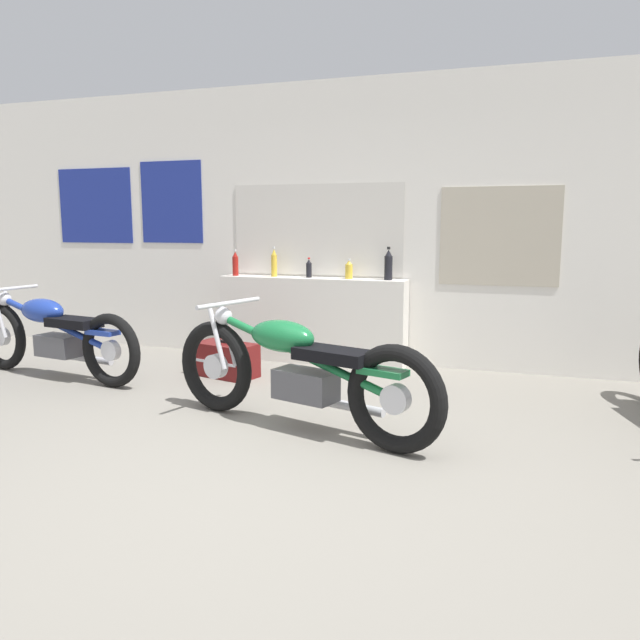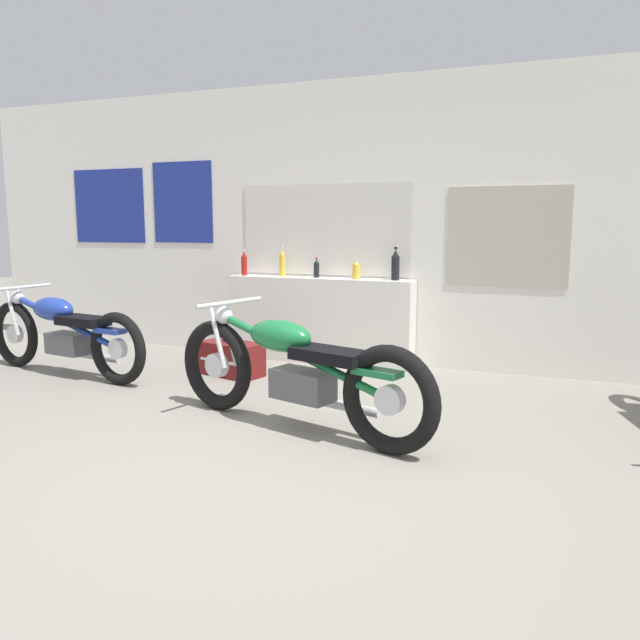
{
  "view_description": "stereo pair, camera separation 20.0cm",
  "coord_description": "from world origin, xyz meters",
  "px_view_note": "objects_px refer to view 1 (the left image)",
  "views": [
    {
      "loc": [
        1.39,
        -2.95,
        1.41
      ],
      "look_at": [
        -0.07,
        1.34,
        0.7
      ],
      "focal_mm": 35.0,
      "sensor_mm": 36.0,
      "label": 1
    },
    {
      "loc": [
        1.58,
        -2.88,
        1.41
      ],
      "look_at": [
        -0.07,
        1.34,
        0.7
      ],
      "focal_mm": 35.0,
      "sensor_mm": 36.0,
      "label": 2
    }
  ],
  "objects_px": {
    "bottle_center": "(309,269)",
    "hard_case_darkred": "(226,360)",
    "bottle_right_center": "(349,270)",
    "bottle_left_center": "(274,263)",
    "motorcycle_green": "(297,371)",
    "bottle_leftmost": "(235,264)",
    "motorcycle_blue": "(53,335)",
    "bottle_rightmost": "(388,265)"
  },
  "relations": [
    {
      "from": "hard_case_darkred",
      "to": "bottle_left_center",
      "type": "bearing_deg",
      "value": 81.02
    },
    {
      "from": "motorcycle_blue",
      "to": "hard_case_darkred",
      "type": "distance_m",
      "value": 1.58
    },
    {
      "from": "bottle_center",
      "to": "hard_case_darkred",
      "type": "xyz_separation_m",
      "value": [
        -0.51,
        -0.86,
        -0.8
      ]
    },
    {
      "from": "bottle_leftmost",
      "to": "motorcycle_blue",
      "type": "bearing_deg",
      "value": -130.49
    },
    {
      "from": "bottle_center",
      "to": "motorcycle_blue",
      "type": "distance_m",
      "value": 2.49
    },
    {
      "from": "bottle_center",
      "to": "bottle_rightmost",
      "type": "height_order",
      "value": "bottle_rightmost"
    },
    {
      "from": "motorcycle_green",
      "to": "bottle_center",
      "type": "bearing_deg",
      "value": 107.7
    },
    {
      "from": "motorcycle_green",
      "to": "motorcycle_blue",
      "type": "bearing_deg",
      "value": 166.32
    },
    {
      "from": "bottle_left_center",
      "to": "hard_case_darkred",
      "type": "relative_size",
      "value": 0.48
    },
    {
      "from": "bottle_left_center",
      "to": "bottle_rightmost",
      "type": "height_order",
      "value": "bottle_rightmost"
    },
    {
      "from": "bottle_center",
      "to": "motorcycle_blue",
      "type": "bearing_deg",
      "value": -144.37
    },
    {
      "from": "bottle_left_center",
      "to": "bottle_right_center",
      "type": "height_order",
      "value": "bottle_left_center"
    },
    {
      "from": "bottle_leftmost",
      "to": "hard_case_darkred",
      "type": "height_order",
      "value": "bottle_leftmost"
    },
    {
      "from": "bottle_center",
      "to": "motorcycle_green",
      "type": "xyz_separation_m",
      "value": [
        0.66,
        -2.05,
        -0.54
      ]
    },
    {
      "from": "bottle_rightmost",
      "to": "motorcycle_blue",
      "type": "xyz_separation_m",
      "value": [
        -2.79,
        -1.4,
        -0.61
      ]
    },
    {
      "from": "bottle_right_center",
      "to": "bottle_rightmost",
      "type": "distance_m",
      "value": 0.4
    },
    {
      "from": "bottle_rightmost",
      "to": "motorcycle_blue",
      "type": "height_order",
      "value": "bottle_rightmost"
    },
    {
      "from": "bottle_left_center",
      "to": "bottle_rightmost",
      "type": "relative_size",
      "value": 0.96
    },
    {
      "from": "bottle_left_center",
      "to": "bottle_center",
      "type": "bearing_deg",
      "value": 1.04
    },
    {
      "from": "bottle_left_center",
      "to": "bottle_right_center",
      "type": "xyz_separation_m",
      "value": [
        0.8,
        -0.0,
        -0.05
      ]
    },
    {
      "from": "bottle_rightmost",
      "to": "bottle_center",
      "type": "bearing_deg",
      "value": 179.27
    },
    {
      "from": "bottle_right_center",
      "to": "hard_case_darkred",
      "type": "relative_size",
      "value": 0.31
    },
    {
      "from": "motorcycle_blue",
      "to": "bottle_leftmost",
      "type": "bearing_deg",
      "value": 49.51
    },
    {
      "from": "bottle_rightmost",
      "to": "hard_case_darkred",
      "type": "relative_size",
      "value": 0.49
    },
    {
      "from": "hard_case_darkred",
      "to": "bottle_rightmost",
      "type": "bearing_deg",
      "value": 32.41
    },
    {
      "from": "motorcycle_blue",
      "to": "motorcycle_green",
      "type": "distance_m",
      "value": 2.7
    },
    {
      "from": "bottle_left_center",
      "to": "bottle_leftmost",
      "type": "bearing_deg",
      "value": -175.35
    },
    {
      "from": "bottle_leftmost",
      "to": "bottle_right_center",
      "type": "height_order",
      "value": "bottle_leftmost"
    },
    {
      "from": "bottle_rightmost",
      "to": "motorcycle_green",
      "type": "bearing_deg",
      "value": -94.6
    },
    {
      "from": "bottle_right_center",
      "to": "hard_case_darkred",
      "type": "distance_m",
      "value": 1.49
    },
    {
      "from": "bottle_leftmost",
      "to": "bottle_rightmost",
      "type": "bearing_deg",
      "value": 1.09
    },
    {
      "from": "bottle_leftmost",
      "to": "bottle_right_center",
      "type": "bearing_deg",
      "value": 1.41
    },
    {
      "from": "motorcycle_blue",
      "to": "bottle_right_center",
      "type": "bearing_deg",
      "value": 30.34
    },
    {
      "from": "bottle_center",
      "to": "motorcycle_blue",
      "type": "xyz_separation_m",
      "value": [
        -1.97,
        -1.41,
        -0.55
      ]
    },
    {
      "from": "bottle_left_center",
      "to": "bottle_center",
      "type": "distance_m",
      "value": 0.38
    },
    {
      "from": "bottle_left_center",
      "to": "hard_case_darkred",
      "type": "xyz_separation_m",
      "value": [
        -0.13,
        -0.85,
        -0.84
      ]
    },
    {
      "from": "hard_case_darkred",
      "to": "motorcycle_green",
      "type": "bearing_deg",
      "value": -45.75
    },
    {
      "from": "hard_case_darkred",
      "to": "bottle_leftmost",
      "type": "bearing_deg",
      "value": 109.58
    },
    {
      "from": "motorcycle_green",
      "to": "bottle_leftmost",
      "type": "bearing_deg",
      "value": 125.9
    },
    {
      "from": "bottle_center",
      "to": "bottle_left_center",
      "type": "bearing_deg",
      "value": -178.96
    },
    {
      "from": "hard_case_darkred",
      "to": "bottle_right_center",
      "type": "bearing_deg",
      "value": 42.06
    },
    {
      "from": "bottle_leftmost",
      "to": "bottle_center",
      "type": "xyz_separation_m",
      "value": [
        0.8,
        0.04,
        -0.03
      ]
    }
  ]
}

